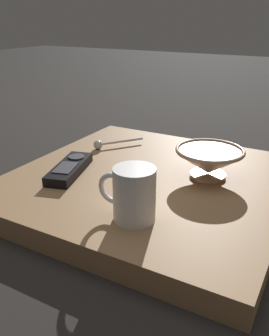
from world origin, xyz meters
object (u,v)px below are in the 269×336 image
object	(u,v)px
cereal_bowl	(209,161)
teaspoon	(104,144)
tv_remote_near	(70,168)
coffee_mug	(133,194)

from	to	relation	value
cereal_bowl	teaspoon	bearing A→B (deg)	171.72
teaspoon	tv_remote_near	bearing A→B (deg)	-82.39
coffee_mug	teaspoon	size ratio (longest dim) A/B	0.92
teaspoon	tv_remote_near	size ratio (longest dim) A/B	0.68
coffee_mug	tv_remote_near	world-z (taller)	coffee_mug
tv_remote_near	cereal_bowl	bearing A→B (deg)	25.33
cereal_bowl	teaspoon	distance (m)	0.30
cereal_bowl	tv_remote_near	size ratio (longest dim) A/B	0.88
cereal_bowl	coffee_mug	bearing A→B (deg)	-103.48
cereal_bowl	coffee_mug	xyz separation A→B (m)	(-0.05, -0.23, 0.01)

